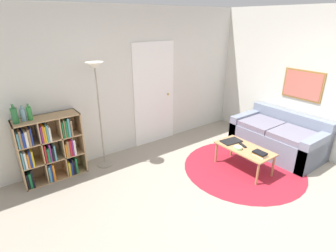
{
  "coord_description": "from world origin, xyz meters",
  "views": [
    {
      "loc": [
        -2.41,
        -1.53,
        2.38
      ],
      "look_at": [
        -0.21,
        1.46,
        0.85
      ],
      "focal_mm": 28.0,
      "sensor_mm": 36.0,
      "label": 1
    }
  ],
  "objects": [
    {
      "name": "floor_lamp",
      "position": [
        -0.94,
        2.34,
        1.45
      ],
      "size": [
        0.27,
        0.27,
        1.77
      ],
      "color": "gray",
      "rests_on": "ground_plane"
    },
    {
      "name": "coffee_table",
      "position": [
        0.9,
        0.83,
        0.36
      ],
      "size": [
        0.49,
        0.94,
        0.4
      ],
      "color": "#AD7F51",
      "rests_on": "ground_plane"
    },
    {
      "name": "bookshelf",
      "position": [
        -1.75,
        2.46,
        0.52
      ],
      "size": [
        0.93,
        0.34,
        1.03
      ],
      "color": "tan",
      "rests_on": "ground_plane"
    },
    {
      "name": "bowl",
      "position": [
        0.77,
        0.87,
        0.42
      ],
      "size": [
        0.14,
        0.14,
        0.04
      ],
      "color": "#9ED193",
      "rests_on": "coffee_table"
    },
    {
      "name": "bottle_left",
      "position": [
        -2.11,
        2.43,
        1.14
      ],
      "size": [
        0.08,
        0.08,
        0.28
      ],
      "color": "#236633",
      "rests_on": "bookshelf"
    },
    {
      "name": "book_stack_on_table",
      "position": [
        0.87,
        0.52,
        0.43
      ],
      "size": [
        0.14,
        0.21,
        0.06
      ],
      "color": "silver",
      "rests_on": "coffee_table"
    },
    {
      "name": "bottle_right",
      "position": [
        -1.92,
        2.46,
        1.13
      ],
      "size": [
        0.07,
        0.07,
        0.24
      ],
      "color": "#2D8438",
      "rests_on": "bookshelf"
    },
    {
      "name": "laptop",
      "position": [
        0.89,
        1.11,
        0.41
      ],
      "size": [
        0.37,
        0.26,
        0.02
      ],
      "color": "black",
      "rests_on": "coffee_table"
    },
    {
      "name": "wall_back",
      "position": [
        0.01,
        2.67,
        1.29
      ],
      "size": [
        7.71,
        0.11,
        2.6
      ],
      "color": "silver",
      "rests_on": "ground_plane"
    },
    {
      "name": "ground_plane",
      "position": [
        0.0,
        0.0,
        0.0
      ],
      "size": [
        14.0,
        14.0,
        0.0
      ],
      "primitive_type": "plane",
      "color": "gray"
    },
    {
      "name": "couch",
      "position": [
        1.95,
        0.86,
        0.28
      ],
      "size": [
        0.89,
        1.58,
        0.74
      ],
      "color": "gray",
      "rests_on": "ground_plane"
    },
    {
      "name": "rug",
      "position": [
        0.93,
        0.83,
        0.0
      ],
      "size": [
        2.01,
        2.01,
        0.01
      ],
      "color": "maroon",
      "rests_on": "ground_plane"
    },
    {
      "name": "wall_right",
      "position": [
        2.38,
        1.32,
        1.3
      ],
      "size": [
        0.08,
        5.65,
        2.6
      ],
      "color": "silver",
      "rests_on": "ground_plane"
    },
    {
      "name": "bottle_middle",
      "position": [
        -2.0,
        2.47,
        1.12
      ],
      "size": [
        0.07,
        0.07,
        0.23
      ],
      "color": "#6B93A3",
      "rests_on": "bookshelf"
    },
    {
      "name": "remote",
      "position": [
        0.93,
        0.89,
        0.41
      ],
      "size": [
        0.1,
        0.18,
        0.02
      ],
      "color": "black",
      "rests_on": "coffee_table"
    }
  ]
}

